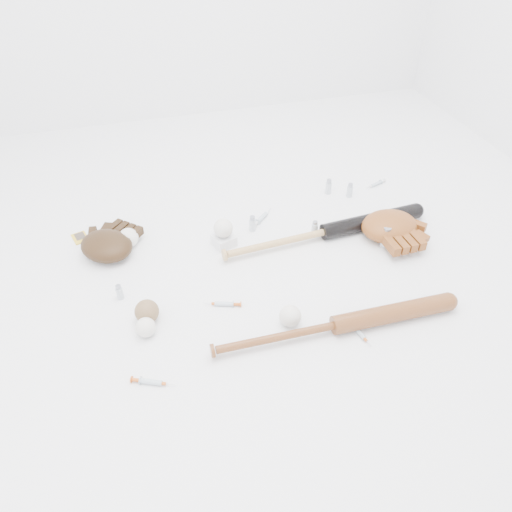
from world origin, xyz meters
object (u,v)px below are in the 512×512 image
object	(u,v)px
bat_dark	(325,232)
pedestal	(224,240)
glove_dark	(107,245)
bat_wood	(336,325)

from	to	relation	value
bat_dark	pedestal	size ratio (longest dim) A/B	11.56
glove_dark	pedestal	xyz separation A→B (m)	(0.46, -0.07, -0.02)
bat_wood	pedestal	world-z (taller)	bat_wood
bat_dark	bat_wood	size ratio (longest dim) A/B	1.04
glove_dark	pedestal	world-z (taller)	glove_dark
bat_wood	glove_dark	size ratio (longest dim) A/B	3.48
bat_wood	pedestal	distance (m)	0.62
bat_dark	glove_dark	size ratio (longest dim) A/B	3.62
pedestal	bat_dark	bearing A→B (deg)	-10.47
bat_dark	pedestal	world-z (taller)	bat_dark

